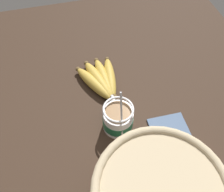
# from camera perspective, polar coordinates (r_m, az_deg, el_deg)

# --- Properties ---
(table) EXTENTS (1.12, 1.12, 0.04)m
(table) POSITION_cam_1_polar(r_m,az_deg,el_deg) (0.77, -1.27, -2.65)
(table) COLOR #332319
(table) RESTS_ON ground
(coffee_mug) EXTENTS (0.12, 0.08, 0.18)m
(coffee_mug) POSITION_cam_1_polar(r_m,az_deg,el_deg) (0.68, 1.34, -5.21)
(coffee_mug) COLOR silver
(coffee_mug) RESTS_ON table
(banana_bunch) EXTENTS (0.20, 0.14, 0.04)m
(banana_bunch) POSITION_cam_1_polar(r_m,az_deg,el_deg) (0.79, -2.48, 3.69)
(banana_bunch) COLOR brown
(banana_bunch) RESTS_ON table
(napkin) EXTENTS (0.15, 0.11, 0.01)m
(napkin) POSITION_cam_1_polar(r_m,az_deg,el_deg) (0.71, 13.83, -9.47)
(napkin) COLOR slate
(napkin) RESTS_ON table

